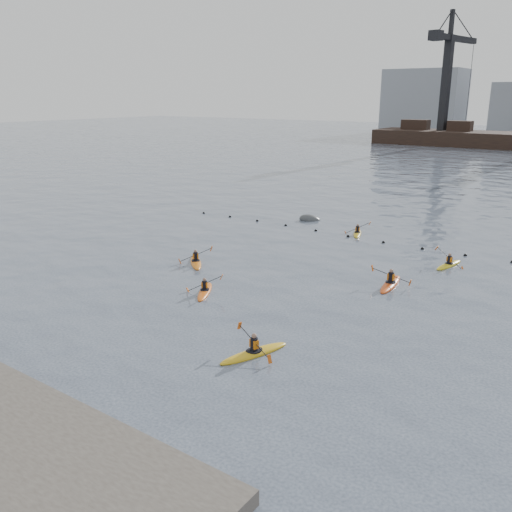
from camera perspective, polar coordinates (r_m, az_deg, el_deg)
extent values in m
plane|color=#374250|center=(24.70, -9.62, -9.38)|extent=(400.00, 400.00, 0.00)
sphere|color=black|center=(51.42, -5.51, 4.52)|extent=(0.24, 0.24, 0.24)
sphere|color=black|center=(49.68, -2.76, 4.15)|extent=(0.24, 0.24, 0.24)
sphere|color=black|center=(48.00, 0.13, 3.72)|extent=(0.24, 0.24, 0.24)
sphere|color=black|center=(46.35, 3.15, 3.23)|extent=(0.24, 0.24, 0.24)
sphere|color=black|center=(44.76, 6.31, 2.67)|extent=(0.24, 0.24, 0.24)
sphere|color=black|center=(43.29, 9.66, 2.06)|extent=(0.24, 0.24, 0.24)
sphere|color=black|center=(42.01, 13.26, 1.40)|extent=(0.24, 0.24, 0.24)
sphere|color=black|center=(41.01, 17.11, 0.73)|extent=(0.24, 0.24, 0.24)
sphere|color=black|center=(40.32, 21.17, 0.07)|extent=(0.24, 0.24, 0.24)
sphere|color=black|center=(39.92, 25.37, -0.59)|extent=(0.24, 0.24, 0.24)
cube|color=black|center=(133.13, 16.45, 13.13)|extent=(6.00, 3.00, 2.20)
cube|color=black|center=(130.17, 20.69, 12.69)|extent=(5.00, 3.00, 2.20)
cube|color=black|center=(131.13, 19.35, 16.75)|extent=(1.85, 1.85, 20.00)
cube|color=black|center=(134.04, 20.31, 20.68)|extent=(4.31, 17.93, 1.20)
cube|color=black|center=(126.07, 18.41, 21.17)|extent=(2.62, 2.94, 2.00)
cube|color=black|center=(131.95, 19.90, 22.16)|extent=(0.93, 0.93, 5.00)
cube|color=gray|center=(174.71, 17.28, 15.31)|extent=(22.00, 14.00, 18.00)
ellipsoid|color=orange|center=(30.82, -5.41, -3.76)|extent=(2.06, 2.94, 0.30)
cylinder|color=black|center=(30.78, -5.42, -3.55)|extent=(0.78, 0.78, 0.06)
cylinder|color=black|center=(30.69, -5.43, -3.08)|extent=(0.29, 0.29, 0.50)
cube|color=orange|center=(30.68, -5.44, -3.05)|extent=(0.40, 0.35, 0.32)
sphere|color=#8C6651|center=(30.58, -5.45, -2.49)|extent=(0.20, 0.20, 0.20)
cylinder|color=black|center=(30.65, -5.44, -2.91)|extent=(1.66, 0.98, 0.95)
cube|color=#D85914|center=(30.99, -7.19, -3.59)|extent=(0.23, 0.21, 0.31)
cube|color=#D85914|center=(30.35, -3.66, -2.22)|extent=(0.23, 0.21, 0.31)
ellipsoid|color=gold|center=(23.66, -0.20, -10.23)|extent=(1.80, 3.51, 0.35)
cylinder|color=black|center=(23.60, -0.20, -9.92)|extent=(0.83, 0.83, 0.07)
cylinder|color=black|center=(23.46, -0.20, -9.25)|extent=(0.33, 0.33, 0.56)
cube|color=orange|center=(23.46, -0.20, -9.21)|extent=(0.45, 0.35, 0.37)
sphere|color=#8C6651|center=(23.30, -0.20, -8.41)|extent=(0.23, 0.23, 0.23)
cylinder|color=black|center=(23.42, -0.20, -9.02)|extent=(2.16, 0.79, 0.80)
cube|color=#D85914|center=(24.10, -1.74, -7.33)|extent=(0.21, 0.20, 0.37)
cube|color=#D85914|center=(22.77, 1.44, -10.80)|extent=(0.21, 0.20, 0.37)
ellipsoid|color=orange|center=(36.17, -6.35, -0.69)|extent=(2.83, 2.78, 0.33)
cylinder|color=black|center=(36.13, -6.36, -0.48)|extent=(0.88, 0.88, 0.06)
cylinder|color=black|center=(36.04, -6.38, -0.04)|extent=(0.31, 0.31, 0.54)
cube|color=orange|center=(36.04, -6.38, -0.01)|extent=(0.42, 0.42, 0.35)
sphere|color=#8C6651|center=(35.94, -6.39, 0.51)|extent=(0.22, 0.22, 0.22)
cylinder|color=black|center=(36.01, -6.38, 0.11)|extent=(1.52, 1.55, 0.85)
cube|color=#D85914|center=(36.07, -8.03, -0.55)|extent=(0.22, 0.23, 0.35)
cube|color=#D85914|center=(35.99, -4.73, 0.78)|extent=(0.22, 0.23, 0.35)
ellipsoid|color=yellow|center=(37.59, 19.63, -0.91)|extent=(1.17, 3.06, 0.30)
cylinder|color=black|center=(37.55, 19.65, -0.74)|extent=(0.66, 0.66, 0.06)
cylinder|color=black|center=(37.48, 19.69, -0.35)|extent=(0.28, 0.28, 0.49)
cube|color=orange|center=(37.48, 19.69, -0.32)|extent=(0.37, 0.27, 0.32)
sphere|color=#8C6651|center=(37.39, 19.74, 0.13)|extent=(0.20, 0.20, 0.20)
cylinder|color=black|center=(37.45, 19.70, -0.22)|extent=(1.75, 0.38, 1.10)
cube|color=#D85914|center=(37.74, 18.49, 0.81)|extent=(0.23, 0.17, 0.30)
cube|color=#D85914|center=(37.20, 20.93, -1.25)|extent=(0.23, 0.17, 0.30)
ellipsoid|color=#D64814|center=(32.79, 13.96, -2.92)|extent=(1.13, 3.59, 0.35)
cylinder|color=black|center=(32.74, 13.98, -2.68)|extent=(0.74, 0.74, 0.07)
cylinder|color=black|center=(32.64, 14.02, -2.17)|extent=(0.33, 0.33, 0.57)
cube|color=orange|center=(32.64, 14.02, -2.13)|extent=(0.42, 0.29, 0.38)
sphere|color=#8C6651|center=(32.52, 14.06, -1.53)|extent=(0.23, 0.23, 0.23)
cylinder|color=black|center=(32.61, 14.03, -1.99)|extent=(2.36, 0.33, 0.62)
cube|color=#D85914|center=(32.46, 15.91, -2.72)|extent=(0.16, 0.17, 0.38)
cube|color=#D85914|center=(32.80, 12.16, -1.26)|extent=(0.16, 0.17, 0.38)
ellipsoid|color=gold|center=(44.25, 10.62, 2.33)|extent=(1.65, 2.94, 0.29)
cylinder|color=black|center=(44.22, 10.62, 2.48)|extent=(0.72, 0.72, 0.05)
cylinder|color=black|center=(44.16, 10.64, 2.81)|extent=(0.27, 0.27, 0.48)
cube|color=orange|center=(44.16, 10.64, 2.83)|extent=(0.38, 0.31, 0.31)
sphere|color=#8C6651|center=(44.09, 10.66, 3.21)|extent=(0.19, 0.19, 0.19)
cylinder|color=black|center=(44.14, 10.65, 2.92)|extent=(1.68, 0.71, 0.97)
cube|color=#D85914|center=(44.29, 9.41, 2.45)|extent=(0.22, 0.19, 0.30)
cube|color=#D85914|center=(44.02, 11.89, 3.39)|extent=(0.22, 0.19, 0.30)
ellipsoid|color=#383A3C|center=(48.63, 5.72, 3.77)|extent=(2.42, 2.16, 1.37)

